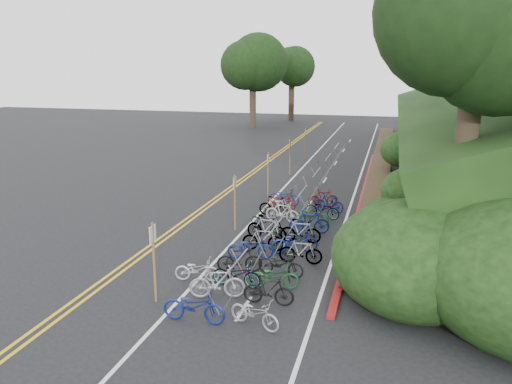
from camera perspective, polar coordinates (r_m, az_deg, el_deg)
ground at (r=18.08m, az=-9.11°, el=-9.01°), size 120.00×120.00×0.00m
road_markings at (r=26.92m, az=0.97°, el=-1.02°), size 7.47×80.00×0.01m
red_curb at (r=27.99m, az=12.05°, el=-0.64°), size 0.25×28.00×0.10m
embankment at (r=34.90m, az=25.05°, el=5.46°), size 14.30×48.14×9.11m
tree_cluster at (r=37.37m, az=20.56°, el=18.90°), size 31.71×53.43×17.06m
bike_rack_front at (r=15.82m, az=-2.50°, el=-9.20°), size 1.10×2.89×1.07m
bike_racks_rest at (r=29.03m, az=6.94°, el=1.73°), size 1.14×23.00×1.17m
signpost_near at (r=15.52m, az=-11.60°, el=-7.28°), size 0.08×0.40×2.56m
signposts_rest at (r=30.31m, az=2.76°, el=3.46°), size 0.08×18.40×2.50m
bike_front at (r=17.15m, az=-6.74°, el=-8.78°), size 0.78×1.61×0.81m
bike_valet at (r=20.04m, az=2.61°, el=-5.04°), size 3.35×14.69×1.09m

